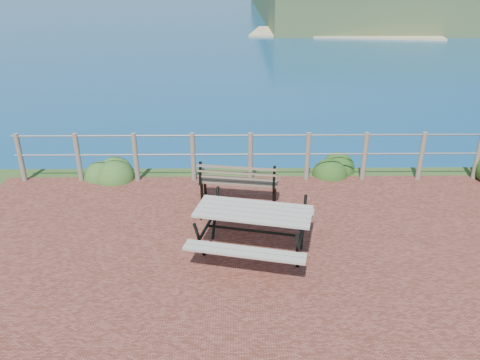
{
  "coord_description": "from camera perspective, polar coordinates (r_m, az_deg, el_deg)",
  "views": [
    {
      "loc": [
        -0.31,
        -5.4,
        3.93
      ],
      "look_at": [
        -0.23,
        1.69,
        0.75
      ],
      "focal_mm": 35.0,
      "sensor_mm": 36.0,
      "label": 1
    }
  ],
  "objects": [
    {
      "name": "shrub_lip_west",
      "position": [
        10.25,
        -15.86,
        0.63
      ],
      "size": [
        0.86,
        0.86,
        0.63
      ],
      "primitive_type": "ellipsoid",
      "color": "#315A22",
      "rests_on": "ground"
    },
    {
      "name": "shrub_lip_east",
      "position": [
        10.24,
        11.7,
        1.06
      ],
      "size": [
        0.79,
        0.79,
        0.54
      ],
      "primitive_type": "ellipsoid",
      "color": "#1C4214",
      "rests_on": "ground"
    },
    {
      "name": "safety_railing",
      "position": [
        9.38,
        1.28,
        3.17
      ],
      "size": [
        9.4,
        0.1,
        1.0
      ],
      "color": "#6B5B4C",
      "rests_on": "ground"
    },
    {
      "name": "park_bench",
      "position": [
        8.5,
        -0.18,
        0.6
      ],
      "size": [
        1.47,
        0.59,
        0.81
      ],
      "rotation": [
        0.0,
        0.0,
        -0.17
      ],
      "color": "brown",
      "rests_on": "ground"
    },
    {
      "name": "picnic_table",
      "position": [
        6.98,
        1.63,
        -5.7
      ],
      "size": [
        1.8,
        1.44,
        0.71
      ],
      "rotation": [
        0.0,
        0.0,
        -0.23
      ],
      "color": "gray",
      "rests_on": "ground"
    },
    {
      "name": "ground",
      "position": [
        6.68,
        2.16,
        -11.87
      ],
      "size": [
        10.0,
        7.0,
        0.12
      ],
      "primitive_type": "cube",
      "color": "#5F2C1F",
      "rests_on": "ground"
    }
  ]
}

